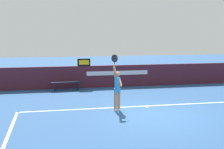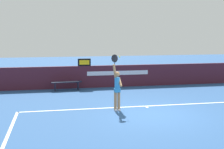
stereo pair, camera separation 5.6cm
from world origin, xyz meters
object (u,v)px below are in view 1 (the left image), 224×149
object	(u,v)px
tennis_ball	(120,57)
courtside_bench_near	(66,84)
speed_display	(84,62)
tennis_player	(117,87)

from	to	relation	value
tennis_ball	courtside_bench_near	world-z (taller)	tennis_ball
tennis_ball	speed_display	bearing A→B (deg)	99.72
courtside_bench_near	tennis_player	bearing A→B (deg)	-68.87
speed_display	tennis_ball	world-z (taller)	tennis_ball
tennis_ball	courtside_bench_near	xyz separation A→B (m)	(-2.06, 4.89, -1.93)
speed_display	tennis_player	xyz separation A→B (m)	(0.82, -5.65, -0.55)
speed_display	tennis_ball	bearing A→B (deg)	-80.28
tennis_player	tennis_ball	distance (m)	1.32
tennis_player	tennis_ball	bearing A→B (deg)	38.68
tennis_ball	courtside_bench_near	bearing A→B (deg)	112.83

